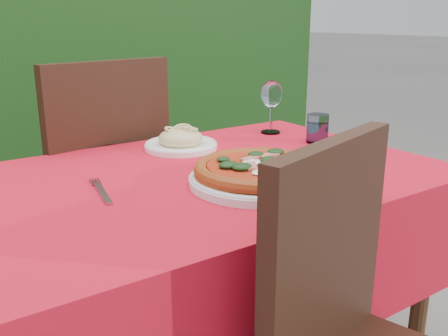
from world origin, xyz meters
TOP-DOWN VIEW (x-y plane):
  - hedge at (0.00, 1.55)m, footprint 3.20×0.55m
  - dining_table at (0.00, 0.00)m, footprint 1.26×0.86m
  - chair_far at (-0.10, 0.58)m, footprint 0.52×0.52m
  - pizza_plate at (0.05, -0.16)m, footprint 0.38×0.38m
  - pasta_plate at (0.07, 0.26)m, footprint 0.23×0.23m
  - water_glass at (0.49, 0.07)m, footprint 0.07×0.07m
  - wine_glass at (0.45, 0.27)m, footprint 0.08×0.08m
  - fork at (-0.30, -0.01)m, footprint 0.07×0.21m

SIDE VIEW (x-z plane):
  - chair_far at x=-0.10m, z-range 0.07..1.09m
  - dining_table at x=0.00m, z-range 0.22..0.97m
  - fork at x=-0.30m, z-range 0.75..0.75m
  - pasta_plate at x=0.07m, z-range 0.74..0.80m
  - pizza_plate at x=0.05m, z-range 0.75..0.81m
  - water_glass at x=0.49m, z-range 0.74..0.84m
  - wine_glass at x=0.45m, z-range 0.79..0.98m
  - hedge at x=0.00m, z-range 0.03..1.81m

